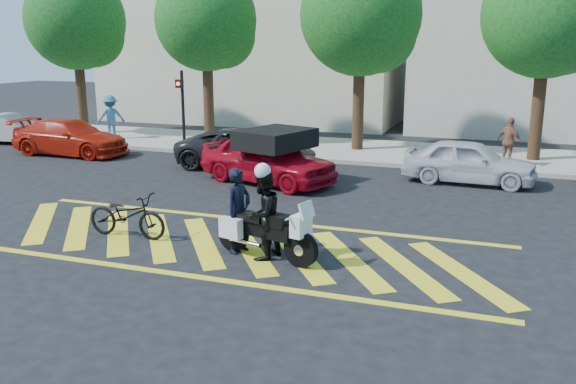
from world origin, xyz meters
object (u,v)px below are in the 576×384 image
(officer_bike, at_px, (239,211))
(parked_mid_right, at_px, (469,161))
(bicycle, at_px, (127,215))
(officer_moto, at_px, (263,215))
(red_convertible, at_px, (267,159))
(police_motorcycle, at_px, (264,231))
(parked_far_left, at_px, (10,129))
(parked_left, at_px, (70,137))
(parked_mid_left, at_px, (247,149))

(officer_bike, height_order, parked_mid_right, officer_bike)
(officer_bike, distance_m, bicycle, 2.79)
(officer_moto, xyz_separation_m, parked_mid_right, (3.45, 8.44, -0.23))
(bicycle, height_order, red_convertible, red_convertible)
(parked_mid_right, bearing_deg, bicycle, 143.08)
(bicycle, xyz_separation_m, parked_mid_right, (6.83, 8.18, 0.17))
(police_motorcycle, xyz_separation_m, red_convertible, (-2.44, 6.34, 0.19))
(parked_far_left, xyz_separation_m, parked_left, (4.28, -1.40, 0.05))
(bicycle, xyz_separation_m, police_motorcycle, (3.40, -0.25, 0.07))
(red_convertible, relative_size, parked_mid_left, 0.93)
(parked_left, distance_m, parked_mid_right, 14.86)
(officer_bike, relative_size, parked_far_left, 0.47)
(police_motorcycle, xyz_separation_m, parked_mid_right, (3.43, 8.43, 0.10))
(officer_bike, xyz_separation_m, parked_far_left, (-15.07, 9.53, -0.26))
(officer_moto, relative_size, parked_far_left, 0.48)
(bicycle, bearing_deg, officer_bike, -91.01)
(parked_mid_left, bearing_deg, parked_left, 83.91)
(bicycle, bearing_deg, red_convertible, -8.85)
(parked_far_left, relative_size, parked_mid_left, 0.79)
(police_motorcycle, height_order, parked_left, parked_left)
(parked_mid_left, bearing_deg, officer_bike, -163.63)
(officer_moto, bearing_deg, parked_left, -111.23)
(officer_moto, bearing_deg, bicycle, -79.44)
(officer_moto, height_order, parked_left, officer_moto)
(red_convertible, relative_size, parked_left, 0.96)
(officer_moto, height_order, red_convertible, officer_moto)
(red_convertible, bearing_deg, parked_left, 95.71)
(police_motorcycle, bearing_deg, red_convertible, 125.93)
(parked_left, bearing_deg, parked_mid_left, -89.82)
(police_motorcycle, bearing_deg, parked_far_left, 163.15)
(parked_far_left, bearing_deg, red_convertible, -111.60)
(officer_bike, distance_m, parked_mid_left, 8.80)
(parked_far_left, distance_m, parked_left, 4.51)
(red_convertible, bearing_deg, officer_bike, -145.61)
(parked_mid_right, bearing_deg, parked_mid_left, 93.80)
(red_convertible, distance_m, parked_far_left, 13.69)
(officer_moto, xyz_separation_m, parked_far_left, (-15.69, 9.73, -0.28))
(red_convertible, height_order, parked_left, red_convertible)
(police_motorcycle, xyz_separation_m, officer_moto, (-0.02, -0.01, 0.33))
(parked_left, bearing_deg, parked_mid_right, -89.40)
(police_motorcycle, xyz_separation_m, parked_left, (-11.43, 8.32, 0.10))
(red_convertible, relative_size, parked_far_left, 1.19)
(police_motorcycle, relative_size, parked_mid_right, 0.59)
(officer_moto, xyz_separation_m, parked_left, (-11.41, 8.33, -0.23))
(bicycle, bearing_deg, police_motorcycle, -94.03)
(officer_bike, relative_size, bicycle, 0.92)
(officer_bike, distance_m, parked_far_left, 17.83)
(bicycle, height_order, police_motorcycle, police_motorcycle)
(bicycle, bearing_deg, parked_left, 44.96)
(parked_far_left, xyz_separation_m, parked_mid_right, (19.14, -1.29, 0.06))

